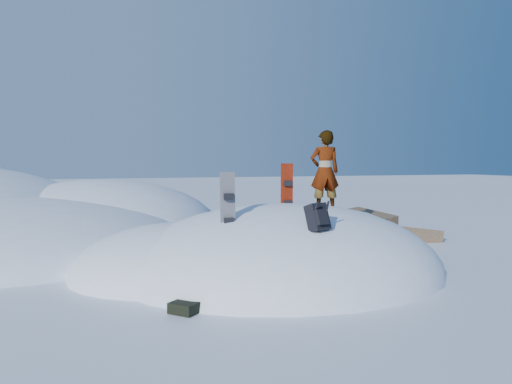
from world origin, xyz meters
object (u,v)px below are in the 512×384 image
object	(u,v)px
snowboard_dark	(228,211)
snowboard_red	(287,195)
backpack	(318,217)
person	(325,171)

from	to	relation	value
snowboard_dark	snowboard_red	bearing A→B (deg)	42.65
backpack	person	distance (m)	3.36
snowboard_dark	person	world-z (taller)	person
snowboard_red	backpack	size ratio (longest dim) A/B	2.49
snowboard_dark	backpack	distance (m)	1.70
snowboard_red	backpack	bearing A→B (deg)	-84.70
backpack	person	world-z (taller)	person
snowboard_red	person	size ratio (longest dim) A/B	0.73
backpack	snowboard_dark	bearing A→B (deg)	127.18
snowboard_dark	person	size ratio (longest dim) A/B	0.77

